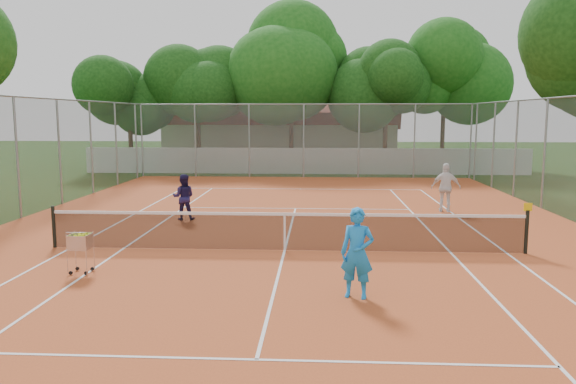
# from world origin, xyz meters

# --- Properties ---
(ground) EXTENTS (120.00, 120.00, 0.00)m
(ground) POSITION_xyz_m (0.00, 0.00, 0.00)
(ground) COLOR #17340E
(ground) RESTS_ON ground
(court_pad) EXTENTS (18.00, 34.00, 0.02)m
(court_pad) POSITION_xyz_m (0.00, 0.00, 0.01)
(court_pad) COLOR #B64E23
(court_pad) RESTS_ON ground
(court_lines) EXTENTS (10.98, 23.78, 0.01)m
(court_lines) POSITION_xyz_m (0.00, 0.00, 0.02)
(court_lines) COLOR white
(court_lines) RESTS_ON court_pad
(tennis_net) EXTENTS (11.88, 0.10, 0.98)m
(tennis_net) POSITION_xyz_m (0.00, 0.00, 0.51)
(tennis_net) COLOR black
(tennis_net) RESTS_ON court_pad
(perimeter_fence) EXTENTS (18.00, 34.00, 4.00)m
(perimeter_fence) POSITION_xyz_m (0.00, 0.00, 2.00)
(perimeter_fence) COLOR slate
(perimeter_fence) RESTS_ON ground
(boundary_wall) EXTENTS (26.00, 0.30, 1.50)m
(boundary_wall) POSITION_xyz_m (0.00, 19.00, 0.75)
(boundary_wall) COLOR silver
(boundary_wall) RESTS_ON ground
(clubhouse) EXTENTS (16.40, 9.00, 4.40)m
(clubhouse) POSITION_xyz_m (-2.00, 29.00, 2.20)
(clubhouse) COLOR beige
(clubhouse) RESTS_ON ground
(tropical_trees) EXTENTS (29.00, 19.00, 10.00)m
(tropical_trees) POSITION_xyz_m (0.00, 22.00, 5.00)
(tropical_trees) COLOR #0F390E
(tropical_trees) RESTS_ON ground
(player_near) EXTENTS (0.70, 0.54, 1.69)m
(player_near) POSITION_xyz_m (1.56, -3.59, 0.87)
(player_near) COLOR #1A87E1
(player_near) RESTS_ON court_pad
(player_far_left) EXTENTS (0.76, 0.62, 1.49)m
(player_far_left) POSITION_xyz_m (-3.54, 4.03, 0.76)
(player_far_left) COLOR #1C1643
(player_far_left) RESTS_ON court_pad
(player_far_right) EXTENTS (1.06, 0.57, 1.72)m
(player_far_right) POSITION_xyz_m (5.31, 6.05, 0.88)
(player_far_right) COLOR white
(player_far_right) RESTS_ON court_pad
(ball_hopper) EXTENTS (0.52, 0.52, 0.93)m
(ball_hopper) POSITION_xyz_m (-4.25, -2.29, 0.49)
(ball_hopper) COLOR silver
(ball_hopper) RESTS_ON court_pad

